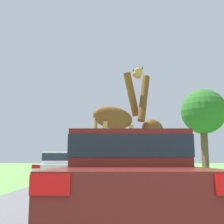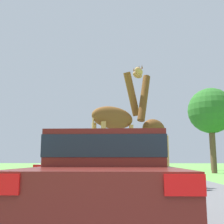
{
  "view_description": "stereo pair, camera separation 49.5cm",
  "coord_description": "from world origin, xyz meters",
  "views": [
    {
      "loc": [
        -0.69,
        -1.01,
        1.07
      ],
      "look_at": [
        -0.67,
        9.89,
        2.91
      ],
      "focal_mm": 45.0,
      "sensor_mm": 36.0,
      "label": 1
    },
    {
      "loc": [
        -0.2,
        -1.0,
        1.07
      ],
      "look_at": [
        -0.67,
        9.89,
        2.91
      ],
      "focal_mm": 45.0,
      "sensor_mm": 36.0,
      "label": 2
    }
  ],
  "objects": [
    {
      "name": "giraffe_companion",
      "position": [
        1.05,
        11.21,
        2.31
      ],
      "size": [
        1.69,
        2.47,
        4.96
      ],
      "rotation": [
        0.0,
        0.0,
        2.63
      ],
      "color": "tan",
      "rests_on": "ground"
    },
    {
      "name": "giraffe_near_road",
      "position": [
        -0.52,
        9.99,
        2.56
      ],
      "size": [
        2.29,
        2.34,
        5.06
      ],
      "rotation": [
        0.0,
        0.0,
        -0.77
      ],
      "color": "tan",
      "rests_on": "ground"
    },
    {
      "name": "car_queue_left",
      "position": [
        -3.05,
        13.13,
        0.76
      ],
      "size": [
        1.92,
        4.71,
        1.44
      ],
      "color": "silver",
      "rests_on": "ground"
    },
    {
      "name": "tree_centre_back",
      "position": [
        8.73,
        27.89,
        5.48
      ],
      "size": [
        3.75,
        3.75,
        7.45
      ],
      "color": "brown",
      "rests_on": "ground"
    },
    {
      "name": "road",
      "position": [
        0.0,
        30.0,
        0.0
      ],
      "size": [
        8.09,
        120.0,
        0.0
      ],
      "color": "#5B5B5E",
      "rests_on": "ground"
    },
    {
      "name": "tree_left_edge",
      "position": [
        6.92,
        21.94,
        4.98
      ],
      "size": [
        3.71,
        3.71,
        6.87
      ],
      "color": "brown",
      "rests_on": "ground"
    },
    {
      "name": "car_lead_maroon",
      "position": [
        -0.46,
        3.59,
        0.79
      ],
      "size": [
        1.74,
        4.77,
        1.46
      ],
      "color": "#561914",
      "rests_on": "ground"
    },
    {
      "name": "car_queue_right",
      "position": [
        -1.25,
        22.54,
        0.7
      ],
      "size": [
        1.83,
        4.04,
        1.31
      ],
      "color": "maroon",
      "rests_on": "ground"
    }
  ]
}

